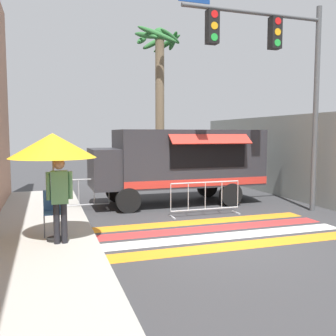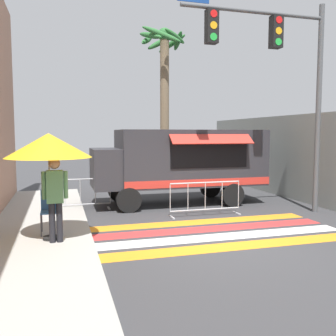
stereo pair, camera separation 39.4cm
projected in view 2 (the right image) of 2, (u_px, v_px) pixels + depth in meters
name	position (u px, v px, depth m)	size (l,w,h in m)	color
ground_plane	(221.00, 238.00, 8.66)	(60.00, 60.00, 0.00)	#38383A
concrete_wall_right	(314.00, 159.00, 12.70)	(0.20, 16.00, 3.10)	gray
crosswalk_painted	(213.00, 233.00, 9.11)	(6.40, 2.84, 0.01)	orange
food_truck	(178.00, 160.00, 12.79)	(5.82, 2.54, 2.54)	#2D2D33
traffic_signal_pole	(277.00, 62.00, 10.78)	(4.58, 0.29, 6.22)	#515456
patio_umbrella	(49.00, 146.00, 7.93)	(1.81, 1.81, 2.30)	black
folding_chair	(51.00, 207.00, 8.62)	(0.47, 0.47, 0.99)	#4C4C51
vendor_person	(55.00, 194.00, 7.80)	(0.53, 0.24, 1.79)	black
barricade_front	(205.00, 199.00, 11.01)	(2.18, 0.44, 1.00)	#B7BABF
barricade_side	(80.00, 195.00, 11.80)	(1.91, 0.44, 1.00)	#B7BABF
palm_tree	(164.00, 82.00, 16.77)	(2.33, 2.43, 7.10)	#7A664C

